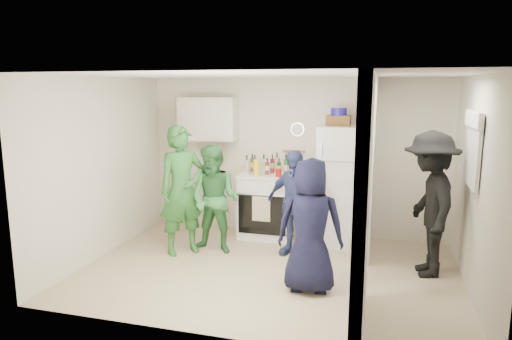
{
  "coord_description": "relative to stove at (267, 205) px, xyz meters",
  "views": [
    {
      "loc": [
        1.35,
        -5.47,
        2.35
      ],
      "look_at": [
        -0.28,
        0.4,
        1.25
      ],
      "focal_mm": 32.0,
      "sensor_mm": 36.0,
      "label": 1
    }
  ],
  "objects": [
    {
      "name": "floor",
      "position": [
        0.36,
        -1.37,
        -0.51
      ],
      "size": [
        4.8,
        4.8,
        0.0
      ],
      "primitive_type": "plane",
      "color": "tan",
      "rests_on": "ground"
    },
    {
      "name": "wall_back",
      "position": [
        0.36,
        0.33,
        0.74
      ],
      "size": [
        4.8,
        0.0,
        4.8
      ],
      "primitive_type": "plane",
      "rotation": [
        1.57,
        0.0,
        0.0
      ],
      "color": "silver",
      "rests_on": "floor"
    },
    {
      "name": "wall_front",
      "position": [
        0.36,
        -3.07,
        0.74
      ],
      "size": [
        4.8,
        0.0,
        4.8
      ],
      "primitive_type": "plane",
      "rotation": [
        -1.57,
        0.0,
        0.0
      ],
      "color": "silver",
      "rests_on": "floor"
    },
    {
      "name": "wall_left",
      "position": [
        -2.04,
        -1.37,
        0.74
      ],
      "size": [
        0.0,
        3.4,
        3.4
      ],
      "primitive_type": "plane",
      "rotation": [
        1.57,
        0.0,
        1.57
      ],
      "color": "silver",
      "rests_on": "floor"
    },
    {
      "name": "wall_right",
      "position": [
        2.76,
        -1.37,
        0.74
      ],
      "size": [
        0.0,
        3.4,
        3.4
      ],
      "primitive_type": "plane",
      "rotation": [
        1.57,
        0.0,
        -1.57
      ],
      "color": "silver",
      "rests_on": "floor"
    },
    {
      "name": "ceiling",
      "position": [
        0.36,
        -1.37,
        1.99
      ],
      "size": [
        4.8,
        4.8,
        0.0
      ],
      "primitive_type": "plane",
      "rotation": [
        3.14,
        0.0,
        0.0
      ],
      "color": "white",
      "rests_on": "wall_back"
    },
    {
      "name": "partition_pier_back",
      "position": [
        1.56,
        -0.27,
        0.74
      ],
      "size": [
        0.12,
        1.2,
        2.5
      ],
      "primitive_type": "cube",
      "color": "silver",
      "rests_on": "floor"
    },
    {
      "name": "partition_pier_front",
      "position": [
        1.56,
        -2.47,
        0.74
      ],
      "size": [
        0.12,
        1.2,
        2.5
      ],
      "primitive_type": "cube",
      "color": "silver",
      "rests_on": "floor"
    },
    {
      "name": "partition_header",
      "position": [
        1.56,
        -1.37,
        1.79
      ],
      "size": [
        0.12,
        1.0,
        0.4
      ],
      "primitive_type": "cube",
      "color": "silver",
      "rests_on": "partition_pier_back"
    },
    {
      "name": "stove",
      "position": [
        0.0,
        0.0,
        0.0
      ],
      "size": [
        0.85,
        0.71,
        1.02
      ],
      "primitive_type": "cube",
      "color": "white",
      "rests_on": "floor"
    },
    {
      "name": "upper_cabinet",
      "position": [
        -1.04,
        0.15,
        1.34
      ],
      "size": [
        0.95,
        0.34,
        0.7
      ],
      "primitive_type": "cube",
      "color": "silver",
      "rests_on": "wall_back"
    },
    {
      "name": "fridge",
      "position": [
        1.18,
        -0.03,
        0.39
      ],
      "size": [
        0.74,
        0.72,
        1.8
      ],
      "primitive_type": "cube",
      "color": "white",
      "rests_on": "floor"
    },
    {
      "name": "wicker_basket",
      "position": [
        1.08,
        0.02,
        1.36
      ],
      "size": [
        0.35,
        0.25,
        0.15
      ],
      "primitive_type": "cube",
      "color": "brown",
      "rests_on": "fridge"
    },
    {
      "name": "blue_bowl",
      "position": [
        1.08,
        0.02,
        1.49
      ],
      "size": [
        0.24,
        0.24,
        0.11
      ],
      "primitive_type": "cylinder",
      "color": "navy",
      "rests_on": "wicker_basket"
    },
    {
      "name": "yellow_cup_stack_top",
      "position": [
        1.4,
        -0.13,
        1.41
      ],
      "size": [
        0.09,
        0.09,
        0.25
      ],
      "primitive_type": "cylinder",
      "color": "yellow",
      "rests_on": "fridge"
    },
    {
      "name": "wall_clock",
      "position": [
        0.41,
        0.31,
        1.19
      ],
      "size": [
        0.22,
        0.02,
        0.22
      ],
      "primitive_type": "cylinder",
      "rotation": [
        1.57,
        0.0,
        0.0
      ],
      "color": "white",
      "rests_on": "wall_back"
    },
    {
      "name": "spice_shelf",
      "position": [
        0.36,
        0.28,
        0.84
      ],
      "size": [
        0.35,
        0.08,
        0.03
      ],
      "primitive_type": "cube",
      "color": "olive",
      "rests_on": "wall_back"
    },
    {
      "name": "nook_window",
      "position": [
        2.74,
        -1.17,
        1.14
      ],
      "size": [
        0.03,
        0.7,
        0.8
      ],
      "primitive_type": "cube",
      "color": "black",
      "rests_on": "wall_right"
    },
    {
      "name": "nook_window_frame",
      "position": [
        2.72,
        -1.17,
        1.14
      ],
      "size": [
        0.04,
        0.76,
        0.86
      ],
      "primitive_type": "cube",
      "color": "white",
      "rests_on": "wall_right"
    },
    {
      "name": "nook_valance",
      "position": [
        2.7,
        -1.17,
        1.49
      ],
      "size": [
        0.04,
        0.82,
        0.18
      ],
      "primitive_type": "cube",
      "color": "white",
      "rests_on": "wall_right"
    },
    {
      "name": "yellow_cup_stack_stove",
      "position": [
        -0.12,
        -0.22,
        0.63
      ],
      "size": [
        0.09,
        0.09,
        0.25
      ],
      "primitive_type": "cylinder",
      "color": "yellow",
      "rests_on": "stove"
    },
    {
      "name": "red_cup",
      "position": [
        0.22,
        -0.2,
        0.57
      ],
      "size": [
        0.09,
        0.09,
        0.12
      ],
      "primitive_type": "cylinder",
      "color": "#AF0C0B",
      "rests_on": "stove"
    },
    {
      "name": "person_green_left",
      "position": [
        -0.98,
        -1.05,
        0.41
      ],
      "size": [
        0.78,
        0.79,
        1.84
      ],
      "primitive_type": "imported",
      "rotation": [
        0.0,
        0.0,
        0.79
      ],
      "color": "#2D7131",
      "rests_on": "floor"
    },
    {
      "name": "person_green_center",
      "position": [
        -0.55,
        -0.9,
        0.27
      ],
      "size": [
        0.79,
        0.63,
        1.56
      ],
      "primitive_type": "imported",
      "rotation": [
        0.0,
        0.0,
        -0.06
      ],
      "color": "#347639",
      "rests_on": "floor"
    },
    {
      "name": "person_denim",
      "position": [
        0.56,
        -0.71,
        0.25
      ],
      "size": [
        0.96,
        0.69,
        1.51
      ],
      "primitive_type": "imported",
      "rotation": [
        0.0,
        0.0,
        -0.41
      ],
      "color": "navy",
      "rests_on": "floor"
    },
    {
      "name": "person_navy",
      "position": [
        0.96,
        -1.82,
        0.28
      ],
      "size": [
        0.81,
        0.57,
        1.58
      ],
      "primitive_type": "imported",
      "rotation": [
        0.0,
        0.0,
        -3.05
      ],
      "color": "black",
      "rests_on": "floor"
    },
    {
      "name": "person_nook",
      "position": [
        2.32,
        -0.93,
        0.41
      ],
      "size": [
        0.82,
        1.26,
        1.83
      ],
      "primitive_type": "imported",
      "rotation": [
        0.0,
        0.0,
        -1.45
      ],
      "color": "black",
      "rests_on": "floor"
    },
    {
      "name": "bottle_a",
      "position": [
        -0.28,
        0.12,
        0.65
      ],
      "size": [
        0.08,
        0.08,
        0.29
      ],
      "primitive_type": "cylinder",
      "color": "brown",
      "rests_on": "stove"
    },
    {
      "name": "bottle_b",
      "position": [
        -0.18,
        -0.09,
        0.66
      ],
      "size": [
        0.06,
        0.06,
        0.31
      ],
      "primitive_type": "cylinder",
      "color": "#26591D",
      "rests_on": "stove"
    },
    {
      "name": "bottle_c",
      "position": [
        -0.1,
        0.14,
        0.65
      ],
      "size": [
        0.07,
        0.07,
        0.28
      ],
      "primitive_type": "cylinder",
      "color": "silver",
      "rests_on": "stove"
    },
    {
      "name": "bottle_d",
      "position": [
        0.01,
        -0.05,
        0.64
      ],
      "size": [
        0.07,
        0.07,
        0.26
      ],
      "primitive_type": "cylinder",
      "color": "maroon",
      "rests_on": "stove"
    },
    {
      "name": "bottle_e",
      "position": [
        0.11,
        0.18,
        0.67
      ],
      "size": [
        0.07,
        0.07,
        0.32
      ],
      "primitive_type": "cylinder",
      "color": "#AAB6BD",
      "rests_on": "stove"
    },
    {
      "name": "bottle_f",
      "position": [
        0.18,
        0.02,
        0.63
      ],
      "size": [
        0.06,
        0.06,
        0.25
      ],
      "primitive_type": "cylinder",
      "color": "#133419",
      "rests_on": "stove"
    },
    {
      "name": "bottle_g",
      "position": [
        0.26,
        0.14,
        0.66
      ],
      "size": [
        0.06,
        0.06,
        0.3
      ],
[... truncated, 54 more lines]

